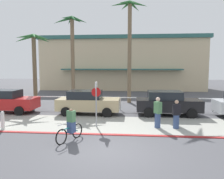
# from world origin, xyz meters

# --- Properties ---
(ground_plane) EXTENTS (80.00, 80.00, 0.00)m
(ground_plane) POSITION_xyz_m (0.00, 10.00, 0.00)
(ground_plane) COLOR #4C4C51
(sidewalk_strip) EXTENTS (44.00, 4.00, 0.02)m
(sidewalk_strip) POSITION_xyz_m (0.00, 4.20, 0.01)
(sidewalk_strip) COLOR #9E9E93
(sidewalk_strip) RESTS_ON ground
(curb_paint) EXTENTS (44.00, 0.24, 0.03)m
(curb_paint) POSITION_xyz_m (0.00, 2.20, 0.01)
(curb_paint) COLOR maroon
(curb_paint) RESTS_ON ground
(building_backdrop) EXTENTS (23.85, 10.17, 7.66)m
(building_backdrop) POSITION_xyz_m (-0.64, 26.38, 3.85)
(building_backdrop) COLOR beige
(building_backdrop) RESTS_ON ground
(rail_fence) EXTENTS (18.55, 0.08, 1.04)m
(rail_fence) POSITION_xyz_m (-0.00, 8.50, 0.84)
(rail_fence) COLOR white
(rail_fence) RESTS_ON ground
(stop_sign_bike_lane) EXTENTS (0.52, 0.56, 2.56)m
(stop_sign_bike_lane) POSITION_xyz_m (-1.10, 3.59, 1.68)
(stop_sign_bike_lane) COLOR gray
(stop_sign_bike_lane) RESTS_ON ground
(bollard_0) EXTENTS (0.20, 0.20, 1.00)m
(bollard_0) POSITION_xyz_m (-6.07, 2.61, 0.52)
(bollard_0) COLOR white
(bollard_0) RESTS_ON ground
(palm_tree_0) EXTENTS (3.44, 3.33, 6.28)m
(palm_tree_0) POSITION_xyz_m (-7.84, 10.76, 4.66)
(palm_tree_0) COLOR brown
(palm_tree_0) RESTS_ON ground
(palm_tree_1) EXTENTS (3.30, 2.63, 8.11)m
(palm_tree_1) POSITION_xyz_m (-4.81, 12.37, 5.75)
(palm_tree_1) COLOR #756047
(palm_tree_1) RESTS_ON ground
(palm_tree_2) EXTENTS (3.45, 3.19, 9.35)m
(palm_tree_2) POSITION_xyz_m (0.60, 12.34, 6.66)
(palm_tree_2) COLOR #756047
(palm_tree_2) RESTS_ON ground
(car_red_0) EXTENTS (4.40, 2.02, 1.69)m
(car_red_0) POSITION_xyz_m (-8.37, 6.87, 0.87)
(car_red_0) COLOR red
(car_red_0) RESTS_ON ground
(car_tan_1) EXTENTS (4.40, 2.02, 1.69)m
(car_tan_1) POSITION_xyz_m (-2.24, 6.88, 0.87)
(car_tan_1) COLOR tan
(car_tan_1) RESTS_ON ground
(car_black_2) EXTENTS (4.40, 2.02, 1.69)m
(car_black_2) POSITION_xyz_m (3.36, 7.08, 0.87)
(car_black_2) COLOR black
(car_black_2) RESTS_ON ground
(cyclist_teal_0) EXTENTS (0.82, 1.68, 1.50)m
(cyclist_teal_0) POSITION_xyz_m (-1.91, 1.21, 0.69)
(cyclist_teal_0) COLOR black
(cyclist_teal_0) RESTS_ON ground
(pedestrian_0) EXTENTS (0.45, 0.48, 1.73)m
(pedestrian_0) POSITION_xyz_m (2.32, 3.67, 0.80)
(pedestrian_0) COLOR #384C7A
(pedestrian_0) RESTS_ON ground
(pedestrian_1) EXTENTS (0.42, 0.35, 1.59)m
(pedestrian_1) POSITION_xyz_m (3.32, 3.64, 0.73)
(pedestrian_1) COLOR #384C7A
(pedestrian_1) RESTS_ON ground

